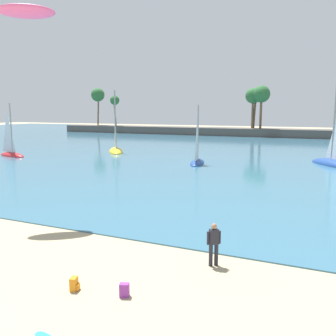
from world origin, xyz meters
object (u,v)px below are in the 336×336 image
at_px(person_at_waterline, 214,243).
at_px(sailboat_far_left, 11,151).
at_px(backpack_spare, 124,290).
at_px(sailboat_near_shore, 116,146).
at_px(sailboat_mid_bay, 335,157).
at_px(backpack_near_kite, 74,284).
at_px(kite_aloft_high_over_bay, 26,11).
at_px(sailboat_toward_headland, 197,158).

relative_size(person_at_waterline, sailboat_far_left, 0.23).
relative_size(backpack_spare, sailboat_near_shore, 0.05).
xyz_separation_m(person_at_waterline, sailboat_far_left, (-32.98, 21.04, -0.19)).
bearing_deg(sailboat_far_left, person_at_waterline, -32.54).
distance_m(sailboat_near_shore, sailboat_mid_bay, 27.86).
bearing_deg(backpack_near_kite, kite_aloft_high_over_bay, 140.13).
xyz_separation_m(sailboat_far_left, kite_aloft_high_over_bay, (21.82, -18.40, 10.23)).
xyz_separation_m(sailboat_mid_bay, sailboat_toward_headland, (-13.68, -4.56, -0.25)).
distance_m(person_at_waterline, kite_aloft_high_over_bay, 15.24).
bearing_deg(person_at_waterline, sailboat_near_shore, 127.43).
bearing_deg(sailboat_toward_headland, sailboat_near_shore, 156.79).
xyz_separation_m(backpack_near_kite, sailboat_mid_bay, (8.30, 32.39, 0.72)).
xyz_separation_m(backpack_near_kite, backpack_spare, (1.71, 0.31, 0.00)).
height_order(sailboat_near_shore, sailboat_toward_headland, sailboat_near_shore).
relative_size(backpack_spare, sailboat_mid_bay, 0.05).
height_order(backpack_near_kite, sailboat_far_left, sailboat_far_left).
bearing_deg(sailboat_near_shore, kite_aloft_high_over_bay, -66.52).
relative_size(sailboat_mid_bay, kite_aloft_high_over_bay, 3.22).
bearing_deg(kite_aloft_high_over_bay, sailboat_toward_headland, 48.95).
xyz_separation_m(sailboat_toward_headland, kite_aloft_high_over_bay, (-2.15, -21.54, 10.27)).
height_order(person_at_waterline, sailboat_toward_headland, sailboat_toward_headland).
bearing_deg(backpack_near_kite, sailboat_toward_headland, 100.94).
xyz_separation_m(backpack_spare, sailboat_near_shore, (-21.23, 33.58, 0.67)).
distance_m(person_at_waterline, backpack_spare, 3.91).
height_order(backpack_near_kite, kite_aloft_high_over_bay, kite_aloft_high_over_bay).
height_order(backpack_spare, sailboat_toward_headland, sailboat_toward_headland).
distance_m(sailboat_near_shore, kite_aloft_high_over_bay, 31.74).
bearing_deg(backpack_spare, sailboat_near_shore, 122.30).
height_order(backpack_near_kite, sailboat_toward_headland, sailboat_toward_headland).
height_order(backpack_spare, sailboat_far_left, sailboat_far_left).
bearing_deg(backpack_near_kite, sailboat_far_left, 139.93).
bearing_deg(kite_aloft_high_over_bay, person_at_waterline, -48.68).
bearing_deg(backpack_spare, sailboat_toward_headland, 104.45).
height_order(person_at_waterline, sailboat_far_left, sailboat_far_left).
bearing_deg(sailboat_mid_bay, sailboat_toward_headland, -161.58).
distance_m(backpack_spare, kite_aloft_high_over_bay, 15.37).
bearing_deg(sailboat_toward_headland, sailboat_far_left, -172.53).
relative_size(person_at_waterline, sailboat_toward_headland, 0.24).
bearing_deg(kite_aloft_high_over_bay, sailboat_mid_bay, 23.41).
distance_m(person_at_waterline, sailboat_mid_bay, 29.12).
bearing_deg(sailboat_mid_bay, backpack_spare, -101.61).
xyz_separation_m(backpack_spare, kite_aloft_high_over_bay, (-9.23, 5.97, 10.73)).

